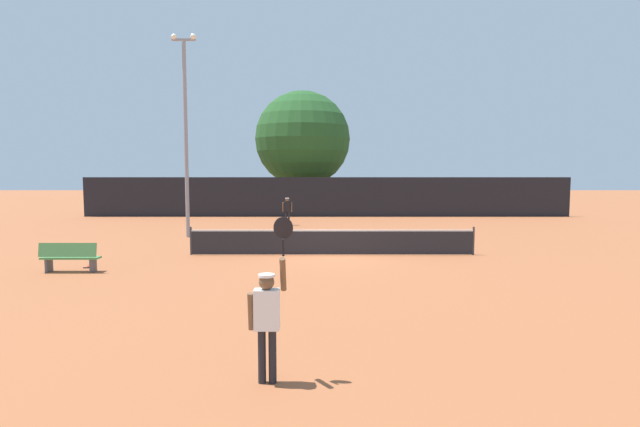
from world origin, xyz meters
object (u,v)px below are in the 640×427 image
object	(u,v)px
tennis_ball	(344,239)
light_pole	(184,125)
courtside_bench	(67,257)
large_tree	(301,139)
player_receiving	(285,209)
spare_racket	(89,266)
parked_car_near	(343,198)
player_serving	(266,311)

from	to	relation	value
tennis_ball	light_pole	size ratio (longest dim) A/B	0.01
tennis_ball	courtside_bench	bearing A→B (deg)	-141.33
large_tree	player_receiving	bearing A→B (deg)	-93.11
spare_racket	courtside_bench	bearing A→B (deg)	-104.93
tennis_ball	spare_racket	distance (m)	10.84
tennis_ball	courtside_bench	world-z (taller)	courtside_bench
light_pole	parked_car_near	distance (m)	21.47
player_serving	spare_racket	size ratio (longest dim) A/B	4.87
player_serving	large_tree	xyz separation A→B (m)	(-0.57, 31.80, 4.47)
player_receiving	large_tree	size ratio (longest dim) A/B	0.17
courtside_bench	light_pole	world-z (taller)	light_pole
player_serving	tennis_ball	xyz separation A→B (m)	(1.96, 15.47, -1.08)
tennis_ball	large_tree	size ratio (longest dim) A/B	0.01
light_pole	spare_racket	bearing A→B (deg)	-100.02
player_receiving	courtside_bench	size ratio (longest dim) A/B	0.88
light_pole	large_tree	size ratio (longest dim) A/B	1.03
tennis_ball	player_receiving	bearing A→B (deg)	116.30
courtside_bench	light_pole	bearing A→B (deg)	79.42
player_receiving	courtside_bench	world-z (taller)	player_receiving
light_pole	large_tree	distance (m)	16.08
courtside_bench	parked_car_near	xyz separation A→B (m)	(10.05, 27.46, 0.30)
player_receiving	light_pole	xyz separation A→B (m)	(-4.43, -5.19, 4.36)
spare_racket	light_pole	distance (m)	9.17
player_serving	parked_car_near	size ratio (longest dim) A/B	0.59
courtside_bench	large_tree	xyz separation A→B (m)	(6.52, 23.57, 5.10)
player_receiving	courtside_bench	xyz separation A→B (m)	(-5.98, -13.48, -0.49)
player_serving	parked_car_near	distance (m)	35.81
player_serving	player_receiving	bearing A→B (deg)	92.94
player_receiving	parked_car_near	xyz separation A→B (m)	(4.08, 13.98, -0.19)
player_serving	parked_car_near	bearing A→B (deg)	85.25
courtside_bench	tennis_ball	bearing A→B (deg)	38.67
player_serving	player_receiving	world-z (taller)	player_serving
player_serving	large_tree	world-z (taller)	large_tree
player_serving	player_receiving	distance (m)	21.73
tennis_ball	large_tree	distance (m)	17.43
spare_racket	parked_car_near	distance (m)	28.30
courtside_bench	player_receiving	bearing A→B (deg)	66.09
tennis_ball	spare_racket	world-z (taller)	tennis_ball
spare_racket	parked_car_near	size ratio (longest dim) A/B	0.12
tennis_ball	light_pole	world-z (taller)	light_pole
player_receiving	light_pole	distance (m)	8.10
light_pole	parked_car_near	xyz separation A→B (m)	(8.51, 19.18, -4.55)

